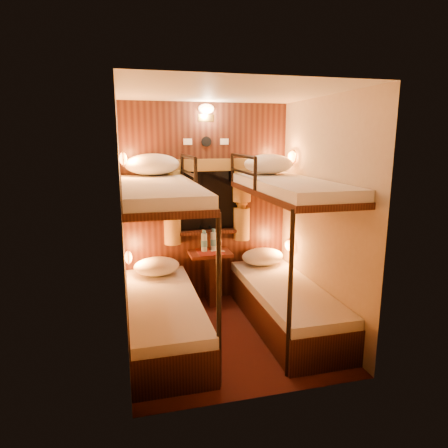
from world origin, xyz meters
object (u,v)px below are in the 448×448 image
object	(u,v)px
bunk_left	(163,287)
table	(210,271)
bottle_right	(214,241)
bottle_left	(204,242)
bunk_right	(286,276)

from	to	relation	value
bunk_left	table	distance (m)	1.02
table	bottle_right	distance (m)	0.36
bottle_left	bunk_left	bearing A→B (deg)	-125.41
bunk_left	bunk_right	size ratio (longest dim) A/B	1.00
bunk_right	bottle_left	world-z (taller)	bunk_right
table	bottle_left	world-z (taller)	bottle_left
bottle_left	bunk_right	bearing A→B (deg)	-49.16
bunk_left	bunk_right	world-z (taller)	same
bottle_left	bottle_right	xyz separation A→B (m)	(0.12, 0.02, 0.00)
bunk_right	bottle_right	bearing A→B (deg)	125.15
bunk_left	bunk_right	distance (m)	1.30
bunk_right	bottle_left	size ratio (longest dim) A/B	7.26
bunk_left	bottle_right	distance (m)	1.12
bunk_right	bottle_right	size ratio (longest dim) A/B	7.07
table	bottle_left	size ratio (longest dim) A/B	2.50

